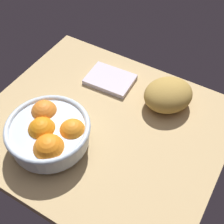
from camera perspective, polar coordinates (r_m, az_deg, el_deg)
name	(u,v)px	position (r cm, az deg, el deg)	size (l,w,h in cm)	color
ground_plane	(102,127)	(93.17, -1.81, -2.88)	(70.83, 61.33, 3.00)	tan
fruit_bowl	(50,133)	(84.85, -11.44, -3.76)	(23.09, 23.09, 10.55)	silver
bread_loaf	(168,95)	(95.60, 10.34, 3.16)	(15.33, 13.14, 8.54)	#AF8A40
napkin_folded	(110,79)	(103.90, -0.36, 6.04)	(15.28, 11.11, 1.58)	silver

